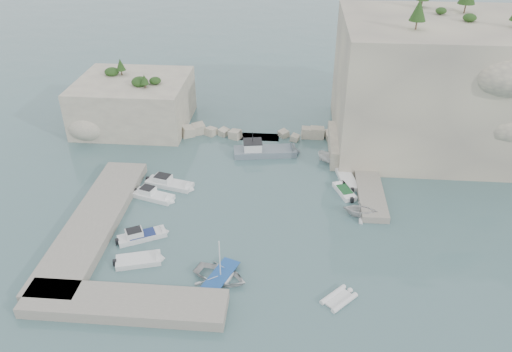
# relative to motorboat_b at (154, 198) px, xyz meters

# --- Properties ---
(ground) EXTENTS (400.00, 400.00, 0.00)m
(ground) POSITION_rel_motorboat_b_xyz_m (12.06, -4.92, 0.00)
(ground) COLOR #4A6D70
(ground) RESTS_ON ground
(cliff_east) EXTENTS (26.00, 22.00, 17.00)m
(cliff_east) POSITION_rel_motorboat_b_xyz_m (35.06, 18.08, 8.50)
(cliff_east) COLOR beige
(cliff_east) RESTS_ON ground
(cliff_terrace) EXTENTS (8.00, 10.00, 2.50)m
(cliff_terrace) POSITION_rel_motorboat_b_xyz_m (25.06, 13.08, 1.25)
(cliff_terrace) COLOR beige
(cliff_terrace) RESTS_ON ground
(outcrop_west) EXTENTS (16.00, 14.00, 7.00)m
(outcrop_west) POSITION_rel_motorboat_b_xyz_m (-7.94, 20.08, 3.50)
(outcrop_west) COLOR beige
(outcrop_west) RESTS_ON ground
(quay_west) EXTENTS (5.00, 24.00, 1.10)m
(quay_west) POSITION_rel_motorboat_b_xyz_m (-4.94, -5.92, 0.55)
(quay_west) COLOR #9E9689
(quay_west) RESTS_ON ground
(quay_south) EXTENTS (18.00, 4.00, 1.10)m
(quay_south) POSITION_rel_motorboat_b_xyz_m (2.06, -17.42, 0.55)
(quay_south) COLOR #9E9689
(quay_south) RESTS_ON ground
(ledge_east) EXTENTS (3.00, 16.00, 0.80)m
(ledge_east) POSITION_rel_motorboat_b_xyz_m (25.56, 5.08, 0.40)
(ledge_east) COLOR #9E9689
(ledge_east) RESTS_ON ground
(breakwater) EXTENTS (28.00, 3.00, 1.40)m
(breakwater) POSITION_rel_motorboat_b_xyz_m (11.06, 17.08, 0.70)
(breakwater) COLOR beige
(breakwater) RESTS_ON ground
(motorboat_b) EXTENTS (5.70, 3.32, 1.40)m
(motorboat_b) POSITION_rel_motorboat_b_xyz_m (0.00, 0.00, 0.00)
(motorboat_b) COLOR white
(motorboat_b) RESTS_ON ground
(motorboat_d) EXTENTS (5.57, 3.95, 1.40)m
(motorboat_d) POSITION_rel_motorboat_b_xyz_m (0.79, -7.60, 0.00)
(motorboat_d) COLOR silver
(motorboat_d) RESTS_ON ground
(motorboat_a) EXTENTS (6.70, 3.46, 1.40)m
(motorboat_a) POSITION_rel_motorboat_b_xyz_m (1.26, 2.82, 0.00)
(motorboat_a) COLOR silver
(motorboat_a) RESTS_ON ground
(motorboat_e) EXTENTS (5.12, 3.20, 0.70)m
(motorboat_e) POSITION_rel_motorboat_b_xyz_m (1.50, -11.36, 0.00)
(motorboat_e) COLOR silver
(motorboat_e) RESTS_ON ground
(rowboat) EXTENTS (6.22, 5.36, 1.08)m
(rowboat) POSITION_rel_motorboat_b_xyz_m (9.90, -13.00, 0.00)
(rowboat) COLOR silver
(rowboat) RESTS_ON ground
(inflatable_dinghy) EXTENTS (3.63, 3.68, 0.44)m
(inflatable_dinghy) POSITION_rel_motorboat_b_xyz_m (20.85, -14.85, 0.00)
(inflatable_dinghy) COLOR silver
(inflatable_dinghy) RESTS_ON ground
(tender_east_a) EXTENTS (4.17, 3.73, 1.98)m
(tender_east_a) POSITION_rel_motorboat_b_xyz_m (23.91, -1.56, 0.00)
(tender_east_a) COLOR silver
(tender_east_a) RESTS_ON ground
(tender_east_b) EXTENTS (2.92, 4.57, 0.70)m
(tender_east_b) POSITION_rel_motorboat_b_xyz_m (22.53, 2.93, 0.00)
(tender_east_b) COLOR white
(tender_east_b) RESTS_ON ground
(tender_east_c) EXTENTS (2.70, 5.72, 0.70)m
(tender_east_c) POSITION_rel_motorboat_b_xyz_m (23.02, 5.70, 0.00)
(tender_east_c) COLOR white
(tender_east_c) RESTS_ON ground
(tender_east_d) EXTENTS (4.56, 3.43, 1.66)m
(tender_east_d) POSITION_rel_motorboat_b_xyz_m (21.45, 10.03, 0.00)
(tender_east_d) COLOR white
(tender_east_d) RESTS_ON ground
(work_boat) EXTENTS (9.59, 4.16, 2.20)m
(work_boat) POSITION_rel_motorboat_b_xyz_m (12.38, 11.86, 0.00)
(work_boat) COLOR slate
(work_boat) RESTS_ON ground
(rowboat_mast) EXTENTS (0.10, 0.10, 4.20)m
(rowboat_mast) POSITION_rel_motorboat_b_xyz_m (9.90, -13.00, 2.64)
(rowboat_mast) COLOR white
(rowboat_mast) RESTS_ON rowboat
(vegetation) EXTENTS (53.48, 13.88, 13.40)m
(vegetation) POSITION_rel_motorboat_b_xyz_m (29.89, 19.49, 17.93)
(vegetation) COLOR #1E4219
(vegetation) RESTS_ON ground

